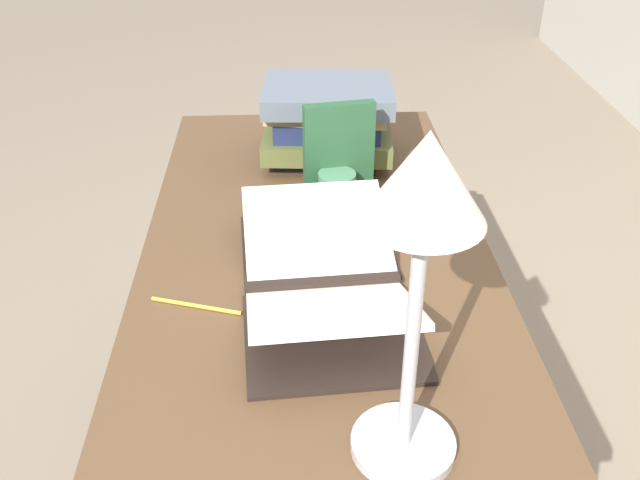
{
  "coord_description": "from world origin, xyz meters",
  "views": [
    {
      "loc": [
        1.1,
        -0.05,
        1.5
      ],
      "look_at": [
        0.05,
        0.0,
        0.84
      ],
      "focal_mm": 40.0,
      "sensor_mm": 36.0,
      "label": 1
    }
  ],
  "objects_px": {
    "book_standing_upright": "(339,153)",
    "pencil": "(196,306)",
    "coffee_mug": "(336,191)",
    "open_book": "(323,277)",
    "reading_lamp": "(422,229)",
    "book_stack_tall": "(327,122)"
  },
  "relations": [
    {
      "from": "open_book",
      "to": "reading_lamp",
      "type": "xyz_separation_m",
      "value": [
        0.36,
        0.09,
        0.31
      ]
    },
    {
      "from": "coffee_mug",
      "to": "pencil",
      "type": "distance_m",
      "value": 0.42
    },
    {
      "from": "book_stack_tall",
      "to": "pencil",
      "type": "bearing_deg",
      "value": -24.22
    },
    {
      "from": "pencil",
      "to": "reading_lamp",
      "type": "bearing_deg",
      "value": 43.29
    },
    {
      "from": "open_book",
      "to": "reading_lamp",
      "type": "bearing_deg",
      "value": 9.43
    },
    {
      "from": "book_stack_tall",
      "to": "reading_lamp",
      "type": "height_order",
      "value": "reading_lamp"
    },
    {
      "from": "book_stack_tall",
      "to": "open_book",
      "type": "bearing_deg",
      "value": -4.11
    },
    {
      "from": "reading_lamp",
      "to": "pencil",
      "type": "distance_m",
      "value": 0.56
    },
    {
      "from": "book_standing_upright",
      "to": "pencil",
      "type": "bearing_deg",
      "value": -45.24
    },
    {
      "from": "book_standing_upright",
      "to": "reading_lamp",
      "type": "xyz_separation_m",
      "value": [
        0.69,
        0.04,
        0.23
      ]
    },
    {
      "from": "book_standing_upright",
      "to": "pencil",
      "type": "height_order",
      "value": "book_standing_upright"
    },
    {
      "from": "open_book",
      "to": "pencil",
      "type": "bearing_deg",
      "value": -83.32
    },
    {
      "from": "reading_lamp",
      "to": "coffee_mug",
      "type": "xyz_separation_m",
      "value": [
        -0.65,
        -0.04,
        -0.3
      ]
    },
    {
      "from": "book_standing_upright",
      "to": "reading_lamp",
      "type": "height_order",
      "value": "reading_lamp"
    },
    {
      "from": "book_stack_tall",
      "to": "reading_lamp",
      "type": "relative_size",
      "value": 0.68
    },
    {
      "from": "coffee_mug",
      "to": "reading_lamp",
      "type": "bearing_deg",
      "value": 3.86
    },
    {
      "from": "book_stack_tall",
      "to": "pencil",
      "type": "xyz_separation_m",
      "value": [
        0.57,
        -0.25,
        -0.09
      ]
    },
    {
      "from": "book_stack_tall",
      "to": "coffee_mug",
      "type": "bearing_deg",
      "value": 1.25
    },
    {
      "from": "reading_lamp",
      "to": "book_stack_tall",
      "type": "bearing_deg",
      "value": -176.83
    },
    {
      "from": "book_stack_tall",
      "to": "pencil",
      "type": "distance_m",
      "value": 0.63
    },
    {
      "from": "reading_lamp",
      "to": "coffee_mug",
      "type": "height_order",
      "value": "reading_lamp"
    },
    {
      "from": "book_stack_tall",
      "to": "book_standing_upright",
      "type": "xyz_separation_m",
      "value": [
        0.19,
        0.01,
        0.01
      ]
    }
  ]
}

